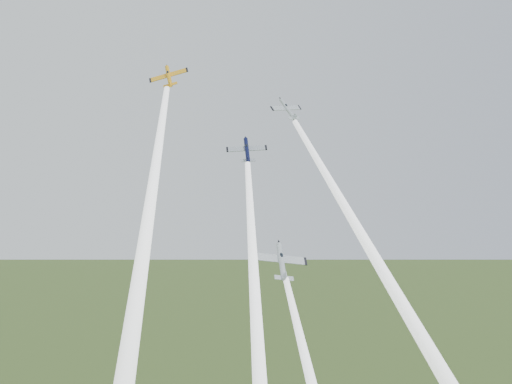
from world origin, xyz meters
The scene contains 7 objects.
plane_yellow centered at (-12.60, 2.98, 111.61)m, with size 6.77×6.72×1.06m, color #FBAB15, non-canonical shape.
smoke_trail_yellow centered at (-19.24, -18.03, 85.96)m, with size 2.63×2.63×61.23m, color white, non-canonical shape.
plane_navy centered at (0.49, 0.75, 99.30)m, with size 7.01×6.96×1.10m, color #0C1036, non-canonical shape.
smoke_trail_navy centered at (-4.99, -22.59, 71.40)m, with size 2.63×2.63×67.17m, color white, non-canonical shape.
plane_silver_right centered at (8.81, 3.19, 107.00)m, with size 6.51×6.46×1.02m, color silver, non-canonical shape.
smoke_trail_silver_right centered at (15.87, -19.39, 79.47)m, with size 2.63×2.63×66.19m, color white, non-canonical shape.
plane_silver_low centered at (3.09, -9.48, 81.09)m, with size 8.77×8.70×1.37m, color silver, non-canonical shape.
Camera 1 is at (-30.90, -104.02, 90.44)m, focal length 45.00 mm.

